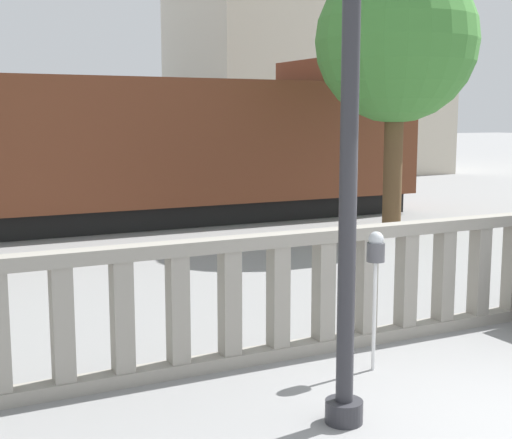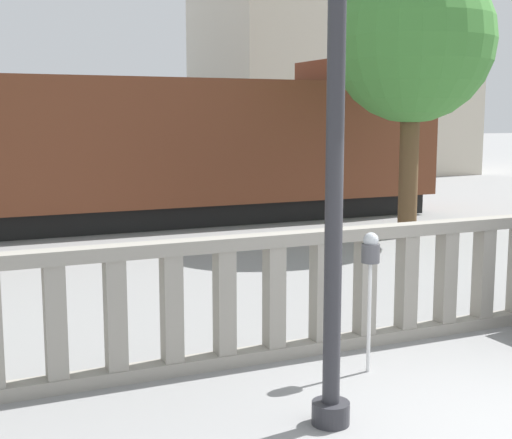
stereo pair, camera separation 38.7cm
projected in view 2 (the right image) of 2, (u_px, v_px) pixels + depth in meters
balustrade at (365, 286)px, 8.30m from camera, size 16.38×0.24×1.41m
lamppost at (336, 105)px, 5.85m from camera, size 0.34×0.34×5.37m
parking_meter at (370, 258)px, 7.35m from camera, size 0.19×0.19×1.49m
train_near at (46, 151)px, 16.47m from camera, size 20.53×2.78×4.14m
building_block at (332, 50)px, 32.67m from camera, size 11.53×7.53×11.31m
tree_left at (413, 42)px, 15.37m from camera, size 3.54×3.54×6.05m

